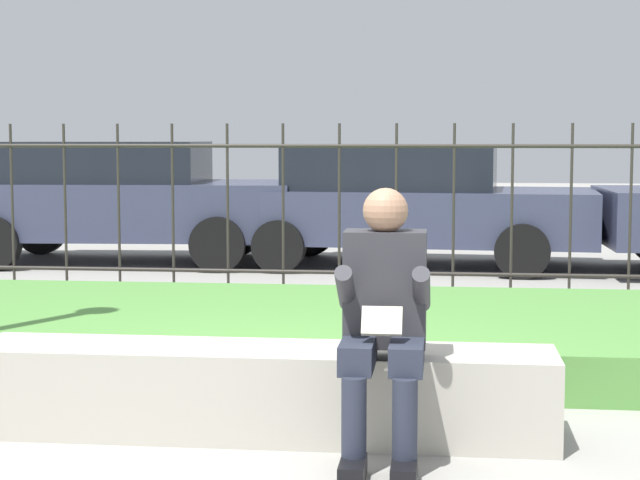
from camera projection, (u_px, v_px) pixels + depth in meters
ground_plane at (262, 435)px, 5.30m from camera, size 60.00×60.00×0.00m
stone_bench at (262, 396)px, 5.28m from camera, size 2.88×0.52×0.44m
person_seated_reader at (384, 313)px, 4.87m from camera, size 0.42×0.73×1.24m
grass_berm at (312, 332)px, 7.30m from camera, size 9.26×2.67×0.29m
iron_fence at (339, 213)px, 9.11m from camera, size 7.26×0.03×1.59m
car_parked_left at (119, 199)px, 12.55m from camera, size 4.14×2.11×1.42m
car_parked_center at (403, 204)px, 12.19m from camera, size 4.32×2.17×1.36m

